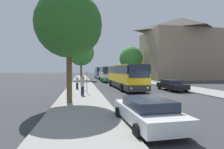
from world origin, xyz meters
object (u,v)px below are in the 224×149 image
(pedestrian_waiting_near, at_px, (77,83))
(pedestrian_waiting_far, at_px, (83,82))
(tree_left_far, at_px, (81,53))
(tree_right_near, at_px, (131,58))
(bus_stop_sign, at_px, (87,79))
(tree_left_near, at_px, (69,25))
(bus_front, at_px, (125,76))
(parked_car_left_curb, at_px, (147,111))
(pedestrian_walking_back, at_px, (82,86))
(bus_middle, at_px, (106,74))
(parked_car_right_near, at_px, (172,85))
(bus_rear, at_px, (100,72))

(pedestrian_waiting_near, distance_m, pedestrian_waiting_far, 1.70)
(tree_left_far, relative_size, tree_right_near, 1.10)
(bus_stop_sign, distance_m, tree_left_near, 6.77)
(bus_front, distance_m, pedestrian_waiting_far, 6.19)
(pedestrian_waiting_near, distance_m, tree_left_near, 10.48)
(parked_car_left_curb, height_order, tree_left_near, tree_left_near)
(tree_left_near, bearing_deg, pedestrian_waiting_near, 87.81)
(bus_stop_sign, bearing_deg, pedestrian_waiting_far, 98.44)
(pedestrian_walking_back, bearing_deg, tree_left_far, -96.04)
(pedestrian_walking_back, bearing_deg, parked_car_left_curb, 100.33)
(bus_stop_sign, xyz_separation_m, pedestrian_waiting_near, (-1.08, 4.21, -0.62))
(bus_middle, xyz_separation_m, pedestrian_waiting_near, (-6.08, -16.70, -0.77))
(bus_middle, distance_m, pedestrian_walking_back, 22.98)
(bus_front, xyz_separation_m, pedestrian_waiting_near, (-6.38, -0.80, -0.76))
(bus_stop_sign, bearing_deg, tree_left_far, 91.42)
(parked_car_right_near, height_order, pedestrian_waiting_near, pedestrian_waiting_near)
(bus_rear, distance_m, parked_car_left_curb, 45.47)
(bus_rear, bearing_deg, parked_car_left_curb, -91.97)
(pedestrian_waiting_near, xyz_separation_m, pedestrian_waiting_far, (0.69, -1.55, 0.14))
(bus_stop_sign, bearing_deg, pedestrian_waiting_near, 104.39)
(pedestrian_waiting_far, height_order, tree_right_near, tree_right_near)
(bus_front, xyz_separation_m, tree_left_far, (-5.89, 18.82, 4.89))
(bus_middle, bearing_deg, bus_rear, 91.97)
(parked_car_left_curb, bearing_deg, pedestrian_walking_back, 104.60)
(bus_rear, height_order, pedestrian_waiting_far, bus_rear)
(bus_front, xyz_separation_m, pedestrian_waiting_far, (-5.69, -2.35, -0.62))
(pedestrian_waiting_far, relative_size, pedestrian_walking_back, 1.05)
(tree_left_far, bearing_deg, bus_stop_sign, -88.58)
(bus_middle, xyz_separation_m, tree_left_near, (-6.43, -25.95, 4.13))
(pedestrian_waiting_far, distance_m, pedestrian_walking_back, 4.06)
(parked_car_right_near, distance_m, bus_stop_sign, 10.61)
(bus_middle, bearing_deg, bus_stop_sign, -101.41)
(bus_middle, xyz_separation_m, tree_right_near, (7.55, 5.96, 3.94))
(bus_front, relative_size, bus_rear, 1.02)
(tree_left_near, bearing_deg, parked_car_right_near, 29.60)
(bus_front, bearing_deg, bus_middle, 90.13)
(pedestrian_waiting_far, bearing_deg, tree_right_near, -143.28)
(bus_middle, height_order, pedestrian_waiting_far, bus_middle)
(tree_right_near, bearing_deg, bus_front, -108.35)
(bus_stop_sign, xyz_separation_m, tree_left_near, (-1.44, -5.04, 4.28))
(bus_stop_sign, height_order, pedestrian_walking_back, bus_stop_sign)
(parked_car_left_curb, distance_m, parked_car_right_near, 14.87)
(tree_left_far, bearing_deg, pedestrian_waiting_near, -91.43)
(bus_middle, distance_m, parked_car_right_near, 19.99)
(bus_middle, bearing_deg, pedestrian_walking_back, -101.73)
(parked_car_left_curb, relative_size, tree_left_far, 0.48)
(bus_front, height_order, pedestrian_waiting_near, bus_front)
(pedestrian_waiting_far, bearing_deg, bus_rear, -124.77)
(bus_stop_sign, height_order, tree_left_far, tree_left_far)
(parked_car_right_near, xyz_separation_m, pedestrian_waiting_far, (-10.83, 0.96, 0.38))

